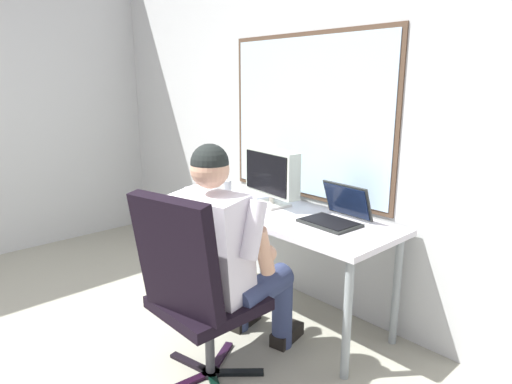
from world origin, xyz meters
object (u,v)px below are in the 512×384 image
at_px(desk, 288,225).
at_px(wine_glass, 226,187).
at_px(office_chair, 192,284).
at_px(crt_monitor, 272,174).
at_px(laptop, 338,212).
at_px(person_seated, 227,254).

distance_m(desk, wine_glass, 0.51).
relative_size(office_chair, wine_glass, 6.48).
distance_m(crt_monitor, wine_glass, 0.33).
xyz_separation_m(desk, wine_glass, (-0.46, -0.13, 0.19)).
bearing_deg(laptop, wine_glass, -164.28).
height_order(person_seated, crt_monitor, person_seated).
relative_size(crt_monitor, laptop, 1.40).
relative_size(desk, office_chair, 1.38).
height_order(office_chair, laptop, office_chair).
bearing_deg(laptop, office_chair, -98.67).
height_order(crt_monitor, wine_glass, crt_monitor).
xyz_separation_m(crt_monitor, wine_glass, (-0.25, -0.19, -0.11)).
xyz_separation_m(crt_monitor, laptop, (0.53, 0.03, -0.16)).
bearing_deg(office_chair, wine_glass, 131.12).
xyz_separation_m(person_seated, laptop, (0.19, 0.69, 0.13)).
bearing_deg(office_chair, person_seated, 100.73).
height_order(person_seated, wine_glass, person_seated).
distance_m(office_chair, crt_monitor, 1.05).
xyz_separation_m(office_chair, person_seated, (-0.05, 0.26, 0.07)).
height_order(person_seated, laptop, person_seated).
relative_size(person_seated, crt_monitor, 2.56).
height_order(desk, person_seated, person_seated).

